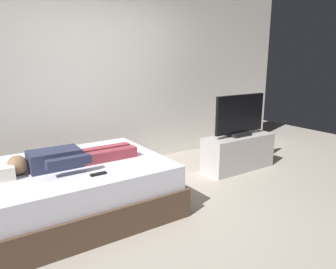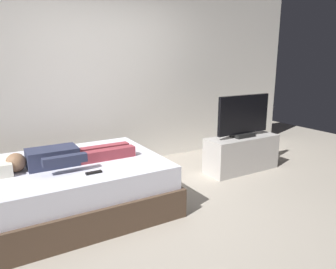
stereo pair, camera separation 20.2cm
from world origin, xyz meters
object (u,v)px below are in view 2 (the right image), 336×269
person (66,156)px  remote (94,173)px  tv (243,117)px  bed (65,189)px  tv_stand (241,153)px

person → remote: size_ratio=8.40×
person → remote: 0.44m
tv → bed: bearing=-179.4°
bed → person: (0.03, -0.04, 0.36)m
bed → tv_stand: 2.49m
remote → tv_stand: bearing=11.5°
remote → person: bearing=110.5°
bed → tv_stand: size_ratio=1.87×
remote → bed: bearing=112.2°
bed → tv: bearing=0.6°
tv → person: bearing=-178.5°
bed → tv: size_ratio=2.34×
tv_stand → bed: bearing=-179.4°
person → tv: 2.47m
tv_stand → person: bearing=-178.5°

